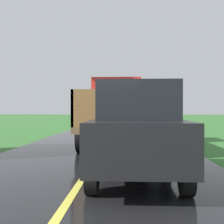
# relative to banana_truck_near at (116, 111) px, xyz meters

# --- Properties ---
(banana_truck_near) EXTENTS (2.38, 5.82, 2.80)m
(banana_truck_near) POSITION_rel_banana_truck_near_xyz_m (0.00, 0.00, 0.00)
(banana_truck_near) COLOR #2D2D30
(banana_truck_near) RESTS_ON road_surface
(banana_truck_far) EXTENTS (2.38, 5.81, 2.80)m
(banana_truck_far) POSITION_rel_banana_truck_near_xyz_m (0.17, 9.55, 0.00)
(banana_truck_far) COLOR #2D2D30
(banana_truck_far) RESTS_ON road_surface
(following_car) EXTENTS (1.74, 4.10, 1.92)m
(following_car) POSITION_rel_banana_truck_near_xyz_m (0.65, -5.90, -0.39)
(following_car) COLOR black
(following_car) RESTS_ON road_surface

